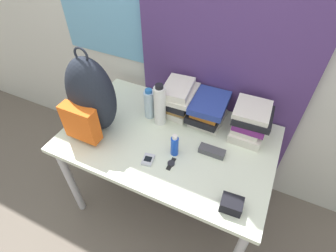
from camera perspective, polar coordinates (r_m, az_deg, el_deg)
ground_plane at (r=2.05m, az=-5.28°, el=-24.51°), size 12.00×12.00×0.00m
wall_back at (r=1.68m, az=7.45°, el=21.18°), size 6.00×0.06×2.50m
curtain_blue at (r=1.59m, az=12.60°, el=19.16°), size 1.08×0.04×2.50m
desk at (r=1.66m, az=-0.00°, el=-4.51°), size 1.28×0.80×0.73m
backpack at (r=1.57m, az=-16.52°, el=5.75°), size 0.30×0.28×0.55m
book_stack_left at (r=1.71m, az=2.03°, el=6.08°), size 0.24×0.28×0.22m
book_stack_center at (r=1.68m, az=8.72°, el=3.44°), size 0.23×0.28×0.16m
book_stack_right at (r=1.64m, az=17.51°, el=1.06°), size 0.23×0.28×0.20m
water_bottle at (r=1.68m, az=-4.09°, el=4.81°), size 0.07×0.07×0.21m
sports_bottle at (r=1.61m, az=-1.81°, el=4.52°), size 0.07×0.07×0.29m
sunscreen_bottle at (r=1.47m, az=1.45°, el=-4.27°), size 0.04×0.04×0.15m
cell_phone at (r=1.48m, az=-4.36°, el=-7.35°), size 0.07×0.09×0.02m
sunglasses_case at (r=1.53m, az=9.52°, el=-5.44°), size 0.15×0.06×0.04m
camera_pouch at (r=1.34m, az=13.65°, el=-16.25°), size 0.11×0.09×0.06m
wristwatch at (r=1.47m, az=0.68°, el=-8.18°), size 0.04×0.09×0.01m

